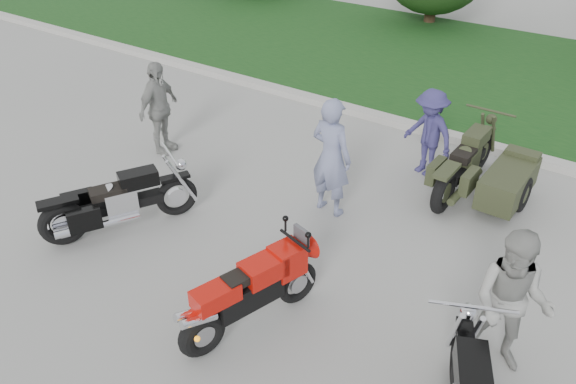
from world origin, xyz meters
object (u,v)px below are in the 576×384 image
Objects in this scene: person_stripe at (331,157)px; person_grey at (511,303)px; person_denim at (429,133)px; sportbike_red at (249,292)px; cruiser_left at (114,204)px; cruiser_sidecar at (489,176)px; person_back at (159,108)px.

person_stripe is 1.09× the size of person_grey.
person_stripe is 1.23× the size of person_denim.
person_stripe reaches higher than person_denim.
person_stripe reaches higher than sportbike_red.
person_grey is 1.13× the size of person_denim.
person_grey is at bearing 36.13° from cruiser_left.
cruiser_sidecar is 1.29× the size of person_stripe.
person_grey reaches higher than sportbike_red.
person_back reaches higher than cruiser_sidecar.
person_stripe is at bearing 117.92° from sportbike_red.
person_denim is 4.96m from person_back.
person_back is (-5.68, -1.90, 0.44)m from cruiser_sidecar.
person_grey is 1.00× the size of person_back.
person_denim reaches higher than sportbike_red.
sportbike_red is 5.07m from person_back.
person_stripe reaches higher than person_grey.
cruiser_sidecar is (1.39, 4.59, -0.11)m from sportbike_red.
cruiser_sidecar is (4.34, 4.16, -0.02)m from cruiser_left.
person_back is at bearing 6.40° from person_stripe.
person_denim is (0.76, 2.04, -0.18)m from person_stripe.
person_denim reaches higher than cruiser_left.
person_back is at bearing -134.90° from person_denim.
person_grey is (2.67, 1.22, 0.33)m from sportbike_red.
person_back is (-4.29, 2.69, 0.33)m from sportbike_red.
person_stripe is at bearing 149.14° from person_grey.
person_stripe is 3.71m from person_back.
person_grey is at bearing -68.32° from cruiser_sidecar.
person_grey is 4.38m from person_denim.
cruiser_sidecar reaches higher than sportbike_red.
person_stripe is (-1.97, -1.80, 0.52)m from cruiser_sidecar.
person_denim is at bearing 82.71° from cruiser_left.
cruiser_left is 1.23× the size of person_back.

